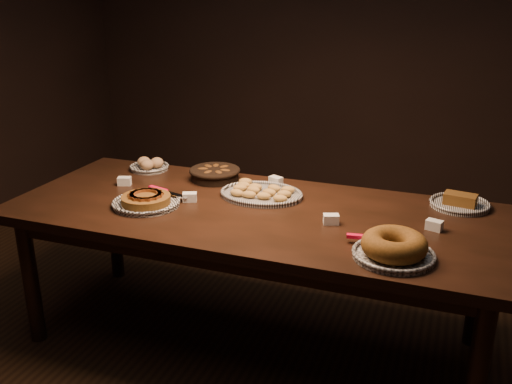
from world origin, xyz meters
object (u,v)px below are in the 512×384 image
(madeleine_platter, at_px, (261,193))
(buffet_table, at_px, (253,223))
(apple_tart_plate, at_px, (146,201))
(bundt_cake_plate, at_px, (394,248))

(madeleine_platter, bearing_deg, buffet_table, -106.51)
(apple_tart_plate, distance_m, madeleine_platter, 0.58)
(buffet_table, distance_m, apple_tart_plate, 0.54)
(buffet_table, distance_m, madeleine_platter, 0.20)
(apple_tart_plate, bearing_deg, buffet_table, 12.57)
(apple_tart_plate, distance_m, bundt_cake_plate, 1.23)
(apple_tart_plate, xyz_separation_m, madeleine_platter, (0.49, 0.32, -0.01))
(buffet_table, bearing_deg, apple_tart_plate, -164.97)
(apple_tart_plate, height_order, madeleine_platter, apple_tart_plate)
(madeleine_platter, xyz_separation_m, bundt_cake_plate, (0.74, -0.48, 0.02))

